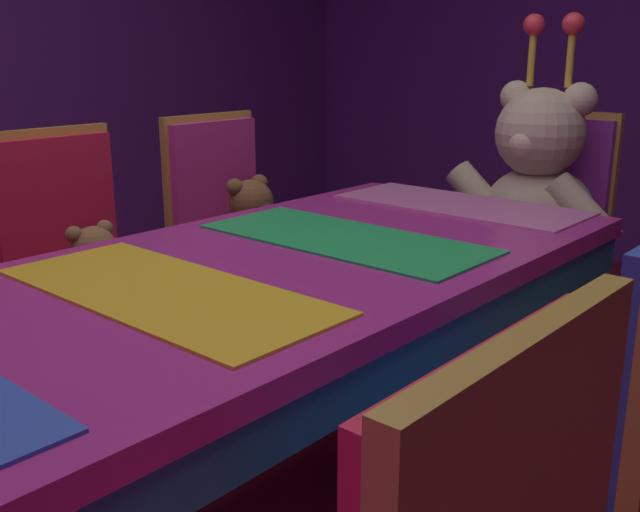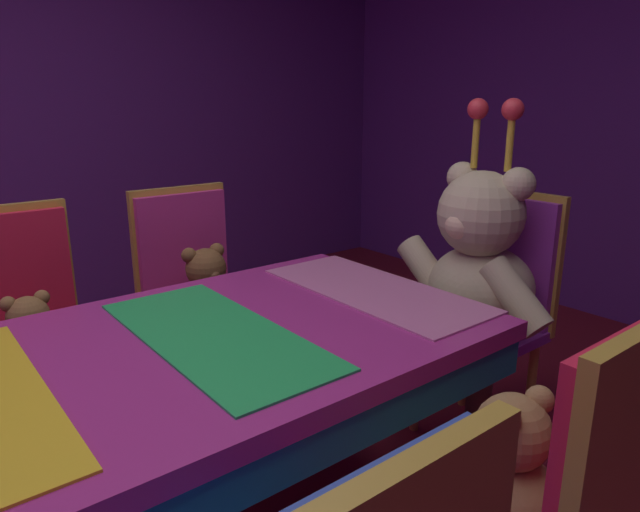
{
  "view_description": "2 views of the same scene",
  "coord_description": "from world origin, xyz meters",
  "px_view_note": "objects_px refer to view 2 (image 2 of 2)",
  "views": [
    {
      "loc": [
        1.16,
        -1.12,
        1.21
      ],
      "look_at": [
        0.11,
        0.07,
        0.76
      ],
      "focal_mm": 41.19,
      "sensor_mm": 36.0,
      "label": 1
    },
    {
      "loc": [
        1.21,
        -0.34,
        1.32
      ],
      "look_at": [
        0.19,
        0.48,
        0.96
      ],
      "focal_mm": 31.56,
      "sensor_mm": 36.0,
      "label": 2
    }
  ],
  "objects_px": {
    "throne_chair": "(499,289)",
    "king_teddy_bear": "(475,263)",
    "teddy_left_1": "(32,340)",
    "teddy_right_2": "(506,470)",
    "teddy_left_2": "(208,292)",
    "banquet_table": "(106,401)",
    "chair_right_2": "(576,507)",
    "chair_left_1": "(21,320)",
    "chair_left_2": "(191,282)"
  },
  "relations": [
    {
      "from": "throne_chair",
      "to": "king_teddy_bear",
      "type": "height_order",
      "value": "king_teddy_bear"
    },
    {
      "from": "teddy_left_1",
      "to": "king_teddy_bear",
      "type": "relative_size",
      "value": 0.32
    },
    {
      "from": "teddy_right_2",
      "to": "throne_chair",
      "type": "bearing_deg",
      "value": -54.9
    },
    {
      "from": "teddy_left_2",
      "to": "king_teddy_bear",
      "type": "height_order",
      "value": "king_teddy_bear"
    },
    {
      "from": "banquet_table",
      "to": "teddy_right_2",
      "type": "height_order",
      "value": "teddy_right_2"
    },
    {
      "from": "king_teddy_bear",
      "to": "teddy_left_2",
      "type": "bearing_deg",
      "value": -42.97
    },
    {
      "from": "teddy_left_1",
      "to": "chair_right_2",
      "type": "relative_size",
      "value": 0.29
    },
    {
      "from": "throne_chair",
      "to": "king_teddy_bear",
      "type": "relative_size",
      "value": 1.13
    },
    {
      "from": "chair_left_1",
      "to": "teddy_right_2",
      "type": "distance_m",
      "value": 1.62
    },
    {
      "from": "throne_chair",
      "to": "chair_left_2",
      "type": "bearing_deg",
      "value": -42.62
    },
    {
      "from": "banquet_table",
      "to": "chair_left_1",
      "type": "height_order",
      "value": "chair_left_1"
    },
    {
      "from": "teddy_left_1",
      "to": "chair_left_2",
      "type": "height_order",
      "value": "chair_left_2"
    },
    {
      "from": "chair_left_1",
      "to": "chair_left_2",
      "type": "height_order",
      "value": "same"
    },
    {
      "from": "banquet_table",
      "to": "king_teddy_bear",
      "type": "height_order",
      "value": "king_teddy_bear"
    },
    {
      "from": "teddy_left_1",
      "to": "king_teddy_bear",
      "type": "distance_m",
      "value": 1.56
    },
    {
      "from": "chair_left_2",
      "to": "teddy_right_2",
      "type": "relative_size",
      "value": 2.99
    },
    {
      "from": "teddy_left_1",
      "to": "teddy_left_2",
      "type": "height_order",
      "value": "teddy_left_2"
    },
    {
      "from": "chair_left_1",
      "to": "king_teddy_bear",
      "type": "height_order",
      "value": "king_teddy_bear"
    },
    {
      "from": "banquet_table",
      "to": "chair_right_2",
      "type": "distance_m",
      "value": 1.01
    },
    {
      "from": "teddy_right_2",
      "to": "king_teddy_bear",
      "type": "height_order",
      "value": "king_teddy_bear"
    },
    {
      "from": "teddy_right_2",
      "to": "banquet_table",
      "type": "bearing_deg",
      "value": 40.43
    },
    {
      "from": "chair_left_1",
      "to": "chair_right_2",
      "type": "height_order",
      "value": "same"
    },
    {
      "from": "banquet_table",
      "to": "chair_left_2",
      "type": "height_order",
      "value": "chair_left_2"
    },
    {
      "from": "teddy_left_2",
      "to": "chair_right_2",
      "type": "relative_size",
      "value": 0.34
    },
    {
      "from": "banquet_table",
      "to": "throne_chair",
      "type": "relative_size",
      "value": 2.05
    },
    {
      "from": "chair_left_2",
      "to": "teddy_left_1",
      "type": "bearing_deg",
      "value": -75.92
    },
    {
      "from": "chair_left_1",
      "to": "chair_right_2",
      "type": "bearing_deg",
      "value": 19.86
    },
    {
      "from": "throne_chair",
      "to": "teddy_right_2",
      "type": "bearing_deg",
      "value": 35.1
    },
    {
      "from": "king_teddy_bear",
      "to": "banquet_table",
      "type": "bearing_deg",
      "value": -0.0
    },
    {
      "from": "teddy_left_2",
      "to": "teddy_right_2",
      "type": "bearing_deg",
      "value": -1.89
    },
    {
      "from": "chair_left_1",
      "to": "teddy_left_1",
      "type": "distance_m",
      "value": 0.14
    },
    {
      "from": "banquet_table",
      "to": "king_teddy_bear",
      "type": "relative_size",
      "value": 2.32
    },
    {
      "from": "chair_left_2",
      "to": "throne_chair",
      "type": "distance_m",
      "value": 1.25
    },
    {
      "from": "throne_chair",
      "to": "king_teddy_bear",
      "type": "xyz_separation_m",
      "value": [
        0.0,
        -0.17,
        0.14
      ]
    },
    {
      "from": "chair_right_2",
      "to": "teddy_right_2",
      "type": "relative_size",
      "value": 2.99
    },
    {
      "from": "teddy_left_2",
      "to": "throne_chair",
      "type": "xyz_separation_m",
      "value": [
        0.7,
        0.92,
        0.0
      ]
    },
    {
      "from": "king_teddy_bear",
      "to": "chair_right_2",
      "type": "bearing_deg",
      "value": 45.96
    },
    {
      "from": "banquet_table",
      "to": "chair_left_2",
      "type": "bearing_deg",
      "value": 143.61
    },
    {
      "from": "teddy_right_2",
      "to": "king_teddy_bear",
      "type": "bearing_deg",
      "value": -49.59
    },
    {
      "from": "banquet_table",
      "to": "teddy_left_1",
      "type": "relative_size",
      "value": 7.14
    },
    {
      "from": "teddy_left_2",
      "to": "teddy_right_2",
      "type": "relative_size",
      "value": 1.03
    },
    {
      "from": "chair_left_2",
      "to": "throne_chair",
      "type": "xyz_separation_m",
      "value": [
        0.85,
        0.92,
        0.0
      ]
    },
    {
      "from": "chair_left_1",
      "to": "chair_right_2",
      "type": "relative_size",
      "value": 1.0
    },
    {
      "from": "chair_left_1",
      "to": "throne_chair",
      "type": "distance_m",
      "value": 1.77
    },
    {
      "from": "chair_right_2",
      "to": "banquet_table",
      "type": "bearing_deg",
      "value": 35.05
    },
    {
      "from": "chair_left_1",
      "to": "teddy_right_2",
      "type": "relative_size",
      "value": 2.99
    },
    {
      "from": "teddy_left_1",
      "to": "throne_chair",
      "type": "bearing_deg",
      "value": 66.32
    },
    {
      "from": "chair_left_1",
      "to": "king_teddy_bear",
      "type": "xyz_separation_m",
      "value": [
        0.83,
        1.39,
        0.14
      ]
    },
    {
      "from": "chair_left_1",
      "to": "chair_left_2",
      "type": "xyz_separation_m",
      "value": [
        -0.02,
        0.64,
        0.0
      ]
    },
    {
      "from": "chair_right_2",
      "to": "king_teddy_bear",
      "type": "xyz_separation_m",
      "value": [
        -0.82,
        0.8,
        0.14
      ]
    }
  ]
}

